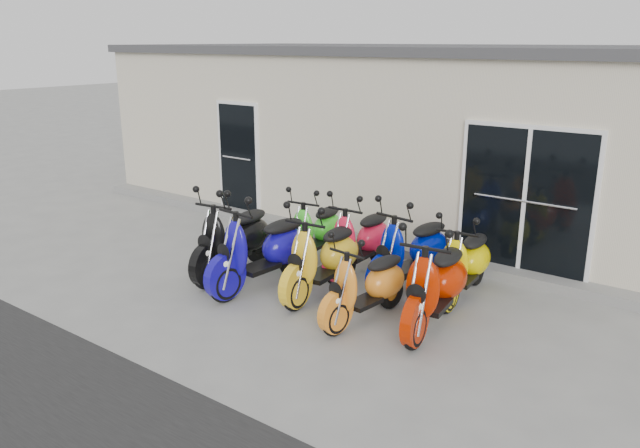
# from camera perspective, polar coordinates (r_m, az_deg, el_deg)

# --- Properties ---
(ground) EXTENTS (80.00, 80.00, 0.00)m
(ground) POSITION_cam_1_polar(r_m,az_deg,el_deg) (9.38, -2.20, -5.24)
(ground) COLOR gray
(ground) RESTS_ON ground
(building) EXTENTS (14.00, 6.00, 3.20)m
(building) POSITION_cam_1_polar(r_m,az_deg,el_deg) (13.30, 12.04, 8.06)
(building) COLOR beige
(building) RESTS_ON ground
(roof_cap) EXTENTS (14.20, 6.20, 0.16)m
(roof_cap) POSITION_cam_1_polar(r_m,az_deg,el_deg) (13.17, 12.49, 15.30)
(roof_cap) COLOR #3F3F42
(roof_cap) RESTS_ON building
(front_step) EXTENTS (14.00, 0.40, 0.15)m
(front_step) POSITION_cam_1_polar(r_m,az_deg,el_deg) (10.90, 4.46, -1.70)
(front_step) COLOR gray
(front_step) RESTS_ON ground
(door_left) EXTENTS (1.07, 0.08, 2.22)m
(door_left) POSITION_cam_1_polar(r_m,az_deg,el_deg) (12.66, -7.44, 6.31)
(door_left) COLOR black
(door_left) RESTS_ON front_step
(door_right) EXTENTS (2.02, 0.08, 2.22)m
(door_right) POSITION_cam_1_polar(r_m,az_deg,el_deg) (9.65, 18.27, 2.41)
(door_right) COLOR black
(door_right) RESTS_ON front_step
(scooter_front_black) EXTENTS (0.97, 2.06, 1.46)m
(scooter_front_black) POSITION_cam_1_polar(r_m,az_deg,el_deg) (9.51, -7.92, -0.41)
(scooter_front_black) COLOR black
(scooter_front_black) RESTS_ON ground
(scooter_front_blue) EXTENTS (0.90, 2.10, 1.51)m
(scooter_front_blue) POSITION_cam_1_polar(r_m,az_deg,el_deg) (8.93, -5.37, -1.30)
(scooter_front_blue) COLOR #130A9B
(scooter_front_blue) RESTS_ON ground
(scooter_front_orange_a) EXTENTS (0.81, 1.97, 1.43)m
(scooter_front_orange_a) POSITION_cam_1_polar(r_m,az_deg,el_deg) (8.66, 0.29, -2.07)
(scooter_front_orange_a) COLOR yellow
(scooter_front_orange_a) RESTS_ON ground
(scooter_front_orange_b) EXTENTS (0.81, 1.75, 1.25)m
(scooter_front_orange_b) POSITION_cam_1_polar(r_m,az_deg,el_deg) (7.90, 4.28, -4.69)
(scooter_front_orange_b) COLOR orange
(scooter_front_orange_b) RESTS_ON ground
(scooter_front_red) EXTENTS (0.94, 2.04, 1.45)m
(scooter_front_red) POSITION_cam_1_polar(r_m,az_deg,el_deg) (7.80, 10.63, -4.40)
(scooter_front_red) COLOR #B21D00
(scooter_front_red) RESTS_ON ground
(scooter_back_green) EXTENTS (0.86, 1.82, 1.30)m
(scooter_back_green) POSITION_cam_1_polar(r_m,az_deg,el_deg) (10.04, -0.36, 0.17)
(scooter_back_green) COLOR #3ADB27
(scooter_back_green) RESTS_ON ground
(scooter_back_red) EXTENTS (0.69, 1.84, 1.35)m
(scooter_back_red) POSITION_cam_1_polar(r_m,az_deg,el_deg) (9.52, 3.68, -0.60)
(scooter_back_red) COLOR red
(scooter_back_red) RESTS_ON ground
(scooter_back_blue) EXTENTS (0.95, 1.99, 1.42)m
(scooter_back_blue) POSITION_cam_1_polar(r_m,az_deg,el_deg) (9.04, 8.42, -1.49)
(scooter_back_blue) COLOR #0011A1
(scooter_back_blue) RESTS_ON ground
(scooter_back_yellow) EXTENTS (0.79, 1.82, 1.31)m
(scooter_back_yellow) POSITION_cam_1_polar(r_m,az_deg,el_deg) (8.79, 13.18, -2.63)
(scooter_back_yellow) COLOR #E2CA00
(scooter_back_yellow) RESTS_ON ground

